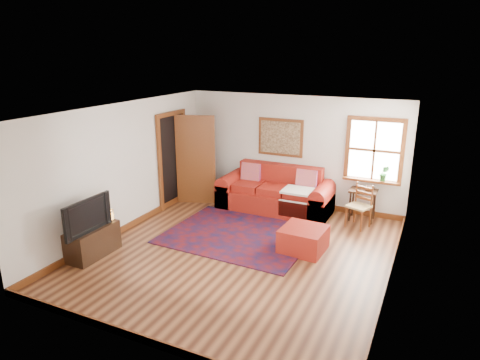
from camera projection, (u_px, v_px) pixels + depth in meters
The scene contains 13 objects.
ground at pixel (241, 252), 7.57m from camera, with size 5.50×5.50×0.00m, color #462212.
room_envelope at pixel (242, 162), 7.10m from camera, with size 5.04×5.54×2.52m.
window at pixel (375, 157), 8.80m from camera, with size 1.18×0.20×1.38m.
doorway at pixel (187, 158), 9.70m from camera, with size 0.89×1.08×2.14m.
framed_artwork at pixel (280, 137), 9.59m from camera, with size 1.05×0.07×0.85m.
persian_rug at pixel (239, 235), 8.25m from camera, with size 2.71×2.17×0.02m, color #580C0D.
red_leather_sofa at pixel (276, 195), 9.53m from camera, with size 2.48×1.02×0.97m.
red_ottoman at pixel (303, 239), 7.59m from camera, with size 0.75×0.75×0.43m, color maroon.
side_table at pixel (363, 195), 8.87m from camera, with size 0.55×0.41×0.66m.
ladder_back_chair at pixel (360, 204), 8.56m from camera, with size 0.52×0.51×0.88m.
media_cabinet at pixel (93, 241), 7.39m from camera, with size 0.43×0.95×0.52m, color black.
television at pixel (83, 215), 7.07m from camera, with size 1.02×0.13×0.59m, color black.
candle_hurricane at pixel (110, 215), 7.64m from camera, with size 0.12×0.12×0.18m.
Camera 1 is at (2.92, -6.22, 3.43)m, focal length 32.00 mm.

